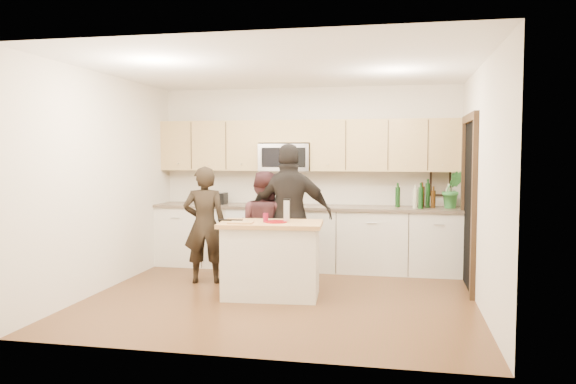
% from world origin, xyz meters
% --- Properties ---
extents(floor, '(4.50, 4.50, 0.00)m').
position_xyz_m(floor, '(0.00, 0.00, 0.00)').
color(floor, '#532E1C').
rests_on(floor, ground).
extents(room_shell, '(4.52, 4.02, 2.71)m').
position_xyz_m(room_shell, '(0.00, 0.00, 1.73)').
color(room_shell, beige).
rests_on(room_shell, ground).
extents(back_cabinetry, '(4.50, 0.66, 0.94)m').
position_xyz_m(back_cabinetry, '(0.00, 1.69, 0.47)').
color(back_cabinetry, beige).
rests_on(back_cabinetry, ground).
extents(upper_cabinetry, '(4.50, 0.33, 0.75)m').
position_xyz_m(upper_cabinetry, '(0.03, 1.83, 1.84)').
color(upper_cabinetry, tan).
rests_on(upper_cabinetry, ground).
extents(microwave, '(0.76, 0.41, 0.40)m').
position_xyz_m(microwave, '(-0.31, 1.80, 1.65)').
color(microwave, silver).
rests_on(microwave, ground).
extents(doorway, '(0.06, 1.25, 2.20)m').
position_xyz_m(doorway, '(2.23, 0.90, 1.16)').
color(doorway, black).
rests_on(doorway, ground).
extents(framed_picture, '(0.30, 0.03, 0.38)m').
position_xyz_m(framed_picture, '(1.95, 1.98, 1.28)').
color(framed_picture, black).
rests_on(framed_picture, ground).
extents(dish_towel, '(0.34, 0.60, 0.48)m').
position_xyz_m(dish_towel, '(-0.95, 1.50, 0.80)').
color(dish_towel, white).
rests_on(dish_towel, ground).
extents(island, '(1.25, 0.79, 0.90)m').
position_xyz_m(island, '(-0.12, -0.00, 0.45)').
color(island, beige).
rests_on(island, ground).
extents(red_plate, '(0.26, 0.26, 0.02)m').
position_xyz_m(red_plate, '(-0.05, -0.04, 0.91)').
color(red_plate, maroon).
rests_on(red_plate, island).
extents(box_grater, '(0.08, 0.06, 0.26)m').
position_xyz_m(box_grater, '(0.07, 0.02, 1.05)').
color(box_grater, silver).
rests_on(box_grater, red_plate).
extents(drink_glass, '(0.06, 0.06, 0.11)m').
position_xyz_m(drink_glass, '(-0.17, -0.05, 0.96)').
color(drink_glass, maroon).
rests_on(drink_glass, island).
extents(cutting_board, '(0.30, 0.22, 0.02)m').
position_xyz_m(cutting_board, '(-0.43, -0.21, 0.91)').
color(cutting_board, tan).
rests_on(cutting_board, island).
extents(tongs, '(0.30, 0.05, 0.02)m').
position_xyz_m(tongs, '(-0.57, -0.16, 0.93)').
color(tongs, black).
rests_on(tongs, cutting_board).
extents(knife, '(0.20, 0.04, 0.01)m').
position_xyz_m(knife, '(-0.45, -0.16, 0.92)').
color(knife, silver).
rests_on(knife, cutting_board).
extents(toaster, '(0.29, 0.23, 0.17)m').
position_xyz_m(toaster, '(-1.35, 1.67, 1.03)').
color(toaster, black).
rests_on(toaster, back_cabinetry).
extents(bottle_cluster, '(0.79, 0.33, 0.41)m').
position_xyz_m(bottle_cluster, '(1.72, 1.73, 1.12)').
color(bottle_cluster, black).
rests_on(bottle_cluster, back_cabinetry).
extents(orchid, '(0.32, 0.27, 0.53)m').
position_xyz_m(orchid, '(2.10, 1.72, 1.20)').
color(orchid, '#327E37').
rests_on(orchid, back_cabinetry).
extents(woman_left, '(0.64, 0.50, 1.54)m').
position_xyz_m(woman_left, '(-1.14, 0.55, 0.77)').
color(woman_left, black).
rests_on(woman_left, ground).
extents(woman_center, '(0.87, 0.78, 1.48)m').
position_xyz_m(woman_center, '(-0.34, 0.55, 0.74)').
color(woman_center, '#341A1C').
rests_on(woman_center, ground).
extents(woman_right, '(1.14, 0.64, 1.83)m').
position_xyz_m(woman_right, '(0.00, 0.55, 0.92)').
color(woman_right, black).
rests_on(woman_right, ground).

